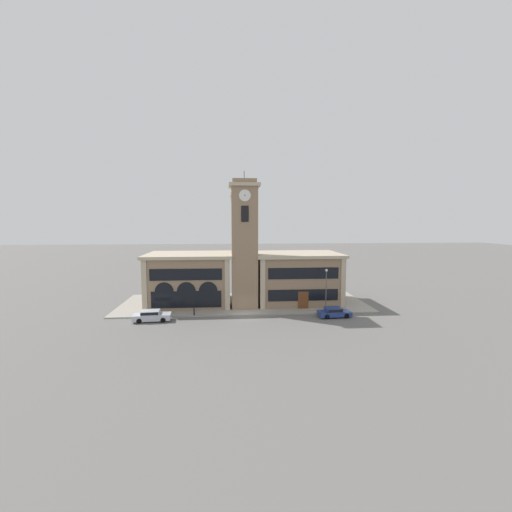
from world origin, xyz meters
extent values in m
plane|color=#605E5B|center=(0.00, 0.00, 0.00)|extent=(300.00, 300.00, 0.00)
cube|color=gray|center=(0.00, 7.02, 0.07)|extent=(36.94, 14.05, 0.15)
cube|color=#897056|center=(0.00, 4.56, 8.71)|extent=(3.68, 3.68, 17.43)
cube|color=tan|center=(0.00, 4.56, 17.65)|extent=(4.38, 4.38, 0.45)
cube|color=#897056|center=(0.00, 4.56, 18.18)|extent=(3.38, 3.38, 0.60)
cylinder|color=#4C4C51|center=(0.00, 4.56, 19.08)|extent=(0.10, 0.10, 1.20)
cylinder|color=silver|center=(0.00, 2.67, 16.12)|extent=(1.61, 0.10, 1.61)
cylinder|color=black|center=(0.00, 2.60, 16.12)|extent=(0.13, 0.04, 0.13)
cylinder|color=silver|center=(-1.89, 4.56, 16.12)|extent=(0.10, 1.61, 1.61)
cylinder|color=black|center=(-1.96, 4.56, 16.12)|extent=(0.04, 0.13, 0.13)
cube|color=black|center=(0.00, 2.68, 13.62)|extent=(1.03, 0.10, 2.20)
cube|color=#897056|center=(-8.18, 7.38, 3.65)|extent=(12.08, 9.33, 7.31)
cube|color=tan|center=(-8.18, 7.38, 7.53)|extent=(12.78, 10.03, 0.45)
cube|color=tan|center=(-13.87, 2.66, 3.65)|extent=(0.70, 0.16, 7.31)
cube|color=tan|center=(-2.49, 2.66, 3.65)|extent=(0.70, 0.16, 7.31)
cube|color=black|center=(-8.18, 2.68, 5.26)|extent=(9.91, 0.10, 1.61)
cube|color=black|center=(-8.18, 2.68, 1.75)|extent=(9.67, 0.10, 2.34)
cylinder|color=black|center=(-11.20, 2.67, 2.92)|extent=(2.57, 0.06, 2.57)
cylinder|color=black|center=(-8.18, 2.67, 2.92)|extent=(2.57, 0.06, 2.57)
cylinder|color=black|center=(-5.16, 2.67, 2.92)|extent=(2.57, 0.06, 2.57)
cube|color=#897056|center=(8.31, 7.38, 3.64)|extent=(12.33, 9.33, 7.27)
cube|color=tan|center=(8.31, 7.38, 7.50)|extent=(13.03, 10.03, 0.45)
cube|color=tan|center=(2.49, 2.66, 3.64)|extent=(0.70, 0.16, 7.27)
cube|color=tan|center=(14.12, 2.66, 3.64)|extent=(0.70, 0.16, 7.27)
cube|color=black|center=(8.31, 2.68, 5.24)|extent=(10.11, 0.10, 1.60)
cube|color=#5B3319|center=(8.31, 2.67, 1.31)|extent=(1.50, 0.12, 2.62)
cube|color=black|center=(8.31, 2.68, 2.09)|extent=(10.11, 0.10, 1.63)
cube|color=#B2B7C1|center=(-11.99, -1.50, 0.55)|extent=(4.76, 2.16, 0.75)
cube|color=#B2B7C1|center=(-12.17, -1.52, 1.15)|extent=(2.34, 1.81, 0.46)
cube|color=black|center=(-12.17, -1.52, 1.15)|extent=(2.25, 1.84, 0.34)
cylinder|color=black|center=(-10.61, -0.59, 0.32)|extent=(0.66, 0.26, 0.65)
cylinder|color=black|center=(-10.50, -2.21, 0.32)|extent=(0.66, 0.26, 0.65)
cylinder|color=black|center=(-13.48, -0.79, 0.32)|extent=(0.66, 0.26, 0.65)
cylinder|color=black|center=(-13.37, -2.41, 0.32)|extent=(0.66, 0.26, 0.65)
cube|color=navy|center=(11.58, -1.50, 0.49)|extent=(4.37, 2.16, 0.61)
cube|color=navy|center=(11.41, -1.51, 1.04)|extent=(2.15, 1.82, 0.49)
cube|color=black|center=(11.41, -1.51, 1.04)|extent=(2.07, 1.85, 0.37)
cylinder|color=black|center=(12.83, -0.59, 0.33)|extent=(0.68, 0.27, 0.67)
cylinder|color=black|center=(12.95, -2.24, 0.33)|extent=(0.68, 0.27, 0.67)
cylinder|color=black|center=(10.20, -0.77, 0.33)|extent=(0.68, 0.27, 0.67)
cylinder|color=black|center=(10.32, -2.42, 0.33)|extent=(0.68, 0.27, 0.67)
cylinder|color=#4C4C51|center=(11.02, 0.65, 2.95)|extent=(0.12, 0.12, 5.60)
sphere|color=silver|center=(11.02, 0.65, 5.93)|extent=(0.36, 0.36, 0.36)
cylinder|color=black|center=(-6.91, 0.31, 0.60)|extent=(0.18, 0.18, 0.90)
sphere|color=black|center=(-6.91, 0.31, 1.13)|extent=(0.16, 0.16, 0.16)
camera|label=1|loc=(-2.23, -44.63, 12.53)|focal=24.00mm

